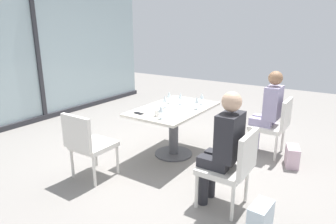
{
  "coord_description": "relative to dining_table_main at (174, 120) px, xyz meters",
  "views": [
    {
      "loc": [
        -3.46,
        -2.2,
        1.86
      ],
      "look_at": [
        0.0,
        0.1,
        0.65
      ],
      "focal_mm": 31.5,
      "sensor_mm": 36.0,
      "label": 1
    }
  ],
  "objects": [
    {
      "name": "wine_glass_3",
      "position": [
        -0.07,
        0.11,
        0.31
      ],
      "size": [
        0.07,
        0.07,
        0.18
      ],
      "color": "silver",
      "rests_on": "dining_table_main"
    },
    {
      "name": "wine_glass_0",
      "position": [
        0.21,
        0.01,
        0.31
      ],
      "size": [
        0.07,
        0.07,
        0.18
      ],
      "color": "silver",
      "rests_on": "dining_table_main"
    },
    {
      "name": "wine_glass_4",
      "position": [
        0.11,
        -0.31,
        0.31
      ],
      "size": [
        0.07,
        0.07,
        0.18
      ],
      "color": "silver",
      "rests_on": "dining_table_main"
    },
    {
      "name": "coffee_cup",
      "position": [
        -0.46,
        -0.04,
        0.23
      ],
      "size": [
        0.08,
        0.08,
        0.09
      ],
      "primitive_type": "cylinder",
      "color": "white",
      "rests_on": "dining_table_main"
    },
    {
      "name": "chair_front_left",
      "position": [
        -0.81,
        -1.23,
        -0.05
      ],
      "size": [
        0.46,
        0.5,
        0.87
      ],
      "color": "silver",
      "rests_on": "ground_plane"
    },
    {
      "name": "chair_front_right",
      "position": [
        0.81,
        -1.23,
        -0.05
      ],
      "size": [
        0.46,
        0.5,
        0.87
      ],
      "color": "silver",
      "rests_on": "ground_plane"
    },
    {
      "name": "cell_phone_on_table",
      "position": [
        -0.51,
        0.24,
        0.18
      ],
      "size": [
        0.09,
        0.15,
        0.01
      ],
      "primitive_type": "cube",
      "rotation": [
        0.0,
        0.0,
        -0.14
      ],
      "color": "black",
      "rests_on": "dining_table_main"
    },
    {
      "name": "dining_table_main",
      "position": [
        0.0,
        0.0,
        0.0
      ],
      "size": [
        1.35,
        0.86,
        0.73
      ],
      "color": "silver",
      "rests_on": "ground_plane"
    },
    {
      "name": "wine_glass_2",
      "position": [
        0.38,
        -0.26,
        0.31
      ],
      "size": [
        0.07,
        0.07,
        0.18
      ],
      "color": "silver",
      "rests_on": "dining_table_main"
    },
    {
      "name": "wine_glass_5",
      "position": [
        -0.53,
        -0.15,
        0.31
      ],
      "size": [
        0.07,
        0.07,
        0.18
      ],
      "color": "silver",
      "rests_on": "dining_table_main"
    },
    {
      "name": "wine_glass_1",
      "position": [
        0.19,
        0.2,
        0.31
      ],
      "size": [
        0.07,
        0.07,
        0.18
      ],
      "color": "silver",
      "rests_on": "dining_table_main"
    },
    {
      "name": "chair_far_left",
      "position": [
        -1.21,
        0.49,
        -0.05
      ],
      "size": [
        0.5,
        0.46,
        0.87
      ],
      "color": "silver",
      "rests_on": "ground_plane"
    },
    {
      "name": "handbag_1",
      "position": [
        0.59,
        -1.57,
        -0.41
      ],
      "size": [
        0.33,
        0.24,
        0.28
      ],
      "primitive_type": "cube",
      "rotation": [
        0.0,
        0.0,
        0.31
      ],
      "color": "beige",
      "rests_on": "ground_plane"
    },
    {
      "name": "window_wall_backdrop",
      "position": [
        0.0,
        3.2,
        0.66
      ],
      "size": [
        5.84,
        0.1,
        2.7
      ],
      "color": "#A1B7BC",
      "rests_on": "ground_plane"
    },
    {
      "name": "handbag_0",
      "position": [
        -1.01,
        -1.61,
        -0.41
      ],
      "size": [
        0.31,
        0.18,
        0.28
      ],
      "primitive_type": "cube",
      "rotation": [
        0.0,
        0.0,
        -0.07
      ],
      "color": "silver",
      "rests_on": "ground_plane"
    },
    {
      "name": "person_front_left",
      "position": [
        -0.81,
        -1.12,
        0.15
      ],
      "size": [
        0.34,
        0.39,
        1.26
      ],
      "color": "#28282D",
      "rests_on": "ground_plane"
    },
    {
      "name": "ground_plane",
      "position": [
        0.0,
        0.0,
        -0.55
      ],
      "size": [
        12.0,
        12.0,
        0.0
      ],
      "primitive_type": "plane",
      "color": "gray"
    },
    {
      "name": "person_front_right",
      "position": [
        0.81,
        -1.12,
        0.15
      ],
      "size": [
        0.34,
        0.39,
        1.26
      ],
      "color": "#9E93B7",
      "rests_on": "ground_plane"
    }
  ]
}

